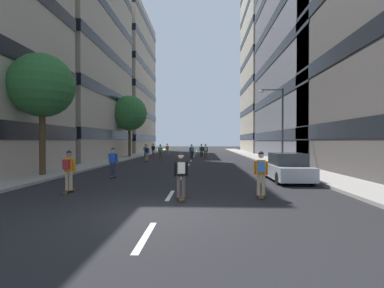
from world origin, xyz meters
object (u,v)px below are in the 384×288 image
(streetlamp_right, at_px, (278,118))
(skater_2, at_px, (153,149))
(skater_3, at_px, (261,171))
(skater_10, at_px, (181,173))
(street_tree_mid, at_px, (42,86))
(skater_7, at_px, (145,150))
(parked_car_near, at_px, (287,168))
(skater_4, at_px, (202,150))
(skater_1, at_px, (160,151))
(skater_9, at_px, (167,149))
(skater_0, at_px, (192,151))
(skater_5, at_px, (113,161))
(skater_11, at_px, (69,168))
(street_tree_near, at_px, (129,113))
(skater_6, at_px, (206,150))
(skater_8, at_px, (147,152))

(streetlamp_right, relative_size, skater_2, 3.65)
(skater_3, xyz_separation_m, skater_10, (-3.02, -0.58, 0.00))
(street_tree_mid, relative_size, skater_7, 4.09)
(street_tree_mid, height_order, streetlamp_right, street_tree_mid)
(parked_car_near, xyz_separation_m, skater_7, (-12.09, 22.11, 0.32))
(skater_3, relative_size, skater_4, 1.00)
(streetlamp_right, distance_m, skater_1, 14.35)
(parked_car_near, relative_size, skater_1, 2.47)
(street_tree_mid, xyz_separation_m, skater_9, (4.43, 25.56, -4.46))
(streetlamp_right, bearing_deg, skater_3, -106.76)
(street_tree_mid, height_order, skater_2, street_tree_mid)
(skater_0, height_order, skater_2, same)
(skater_4, bearing_deg, skater_5, -103.56)
(skater_1, bearing_deg, skater_3, -72.20)
(street_tree_mid, bearing_deg, skater_11, -52.15)
(street_tree_near, xyz_separation_m, skater_11, (4.02, -26.06, -4.79))
(parked_car_near, distance_m, streetlamp_right, 10.03)
(skater_6, bearing_deg, skater_4, 99.17)
(streetlamp_right, relative_size, skater_11, 3.65)
(skater_9, height_order, skater_10, same)
(skater_0, bearing_deg, street_tree_near, 153.92)
(skater_4, distance_m, skater_11, 26.82)
(skater_0, bearing_deg, skater_3, -81.21)
(skater_2, relative_size, skater_7, 1.00)
(skater_3, bearing_deg, skater_0, 98.79)
(skater_8, bearing_deg, skater_3, -67.30)
(parked_car_near, height_order, skater_0, skater_0)
(skater_8, bearing_deg, skater_9, 86.62)
(skater_5, bearing_deg, skater_2, 94.10)
(street_tree_near, height_order, skater_7, street_tree_near)
(skater_9, bearing_deg, skater_6, -53.76)
(parked_car_near, distance_m, skater_8, 18.14)
(streetlamp_right, relative_size, skater_4, 3.65)
(street_tree_near, bearing_deg, skater_8, -63.17)
(skater_1, xyz_separation_m, skater_3, (7.13, -22.20, 0.00))
(streetlamp_right, xyz_separation_m, skater_0, (-7.74, 8.82, -3.12))
(parked_car_near, relative_size, skater_4, 2.47)
(streetlamp_right, bearing_deg, street_tree_mid, -153.68)
(street_tree_mid, bearing_deg, skater_0, 63.51)
(parked_car_near, height_order, skater_10, skater_10)
(skater_2, bearing_deg, skater_0, -51.12)
(skater_11, bearing_deg, street_tree_mid, 127.85)
(street_tree_near, relative_size, skater_5, 4.49)
(parked_car_near, xyz_separation_m, streetlamp_right, (1.89, 9.24, 3.44))
(parked_car_near, bearing_deg, skater_3, -116.11)
(streetlamp_right, xyz_separation_m, skater_4, (-6.60, 13.11, -3.12))
(street_tree_near, height_order, skater_8, street_tree_near)
(skater_3, xyz_separation_m, skater_7, (-9.76, 26.85, 0.00))
(skater_1, xyz_separation_m, skater_6, (5.24, 1.76, 0.00))
(street_tree_mid, distance_m, skater_8, 14.72)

